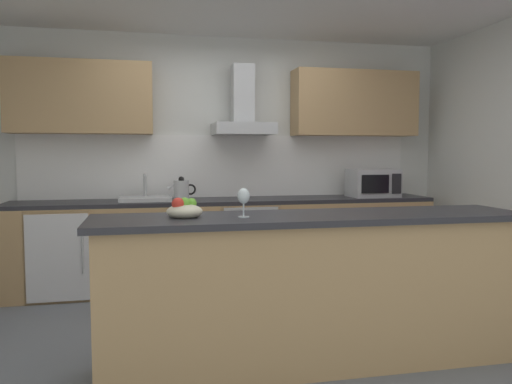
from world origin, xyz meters
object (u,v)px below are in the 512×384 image
microwave (373,183)px  fruit_bowl (184,210)px  refrigerator (62,252)px  sink (145,198)px  oven (246,242)px  range_hood (243,113)px  wine_glass (244,197)px  kettle (181,190)px

microwave → fruit_bowl: microwave is taller
refrigerator → sink: bearing=1.0°
oven → range_hood: 1.33m
refrigerator → range_hood: (1.79, 0.13, 1.36)m
wine_glass → fruit_bowl: bearing=166.5°
sink → range_hood: (1.00, 0.12, 0.86)m
refrigerator → range_hood: range_hood is taller
refrigerator → wine_glass: (1.37, -2.08, 0.68)m
microwave → sink: size_ratio=1.00×
sink → refrigerator: bearing=-179.0°
refrigerator → fruit_bowl: size_ratio=3.86×
microwave → wine_glass: 2.74m
refrigerator → microwave: 3.24m
refrigerator → sink: 0.93m
sink → kettle: 0.36m
microwave → range_hood: size_ratio=0.69×
sink → fruit_bowl: size_ratio=2.27×
microwave → range_hood: bearing=173.5°
oven → range_hood: (0.00, 0.13, 1.33)m
sink → wine_glass: 2.18m
kettle → wine_glass: wine_glass is taller
wine_glass → fruit_bowl: size_ratio=0.81×
refrigerator → microwave: bearing=-0.5°
range_hood → fruit_bowl: range_hood is taller
refrigerator → sink: size_ratio=1.70×
refrigerator → sink: (0.78, 0.01, 0.50)m
range_hood → oven: bearing=-90.0°
microwave → wine_glass: size_ratio=2.81×
refrigerator → fruit_bowl: 2.32m
kettle → sink: bearing=172.7°
oven → microwave: bearing=-1.1°
wine_glass → sink: bearing=105.5°
oven → wine_glass: size_ratio=4.50×
sink → kettle: bearing=-7.3°
microwave → fruit_bowl: 2.93m
range_hood → kettle: bearing=-165.9°
microwave → range_hood: range_hood is taller
sink → range_hood: range_hood is taller
oven → range_hood: range_hood is taller
oven → fruit_bowl: bearing=-111.1°
wine_glass → kettle: bearing=96.4°
range_hood → refrigerator: bearing=-175.8°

